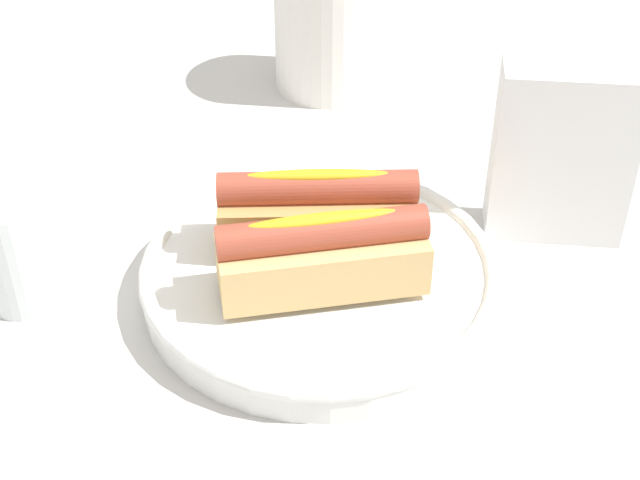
# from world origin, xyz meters

# --- Properties ---
(ground_plane) EXTENTS (2.40, 2.40, 0.00)m
(ground_plane) POSITION_xyz_m (0.00, 0.00, 0.00)
(ground_plane) COLOR beige
(serving_bowl) EXTENTS (0.27, 0.27, 0.03)m
(serving_bowl) POSITION_xyz_m (-0.01, -0.01, 0.02)
(serving_bowl) COLOR white
(serving_bowl) RESTS_ON ground_plane
(hotdog_front) EXTENTS (0.16, 0.07, 0.06)m
(hotdog_front) POSITION_xyz_m (-0.01, -0.03, 0.06)
(hotdog_front) COLOR #DBB270
(hotdog_front) RESTS_ON serving_bowl
(hotdog_back) EXTENTS (0.15, 0.05, 0.06)m
(hotdog_back) POSITION_xyz_m (-0.01, 0.02, 0.06)
(hotdog_back) COLOR tan
(hotdog_back) RESTS_ON serving_bowl
(water_glass) EXTENTS (0.07, 0.07, 0.09)m
(water_glass) POSITION_xyz_m (-0.23, 0.01, 0.04)
(water_glass) COLOR white
(water_glass) RESTS_ON ground_plane
(paper_towel_roll) EXTENTS (0.11, 0.11, 0.13)m
(paper_towel_roll) POSITION_xyz_m (0.02, 0.33, 0.07)
(paper_towel_roll) COLOR white
(paper_towel_roll) RESTS_ON ground_plane
(napkin_box) EXTENTS (0.12, 0.06, 0.15)m
(napkin_box) POSITION_xyz_m (0.19, 0.07, 0.07)
(napkin_box) COLOR white
(napkin_box) RESTS_ON ground_plane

